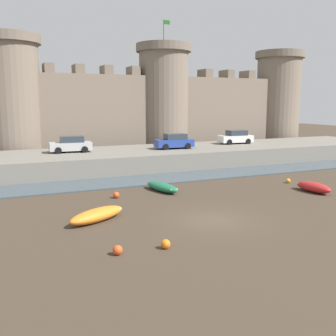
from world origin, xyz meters
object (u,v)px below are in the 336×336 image
Objects in this scene: rowboat_midflat_centre at (313,187)px; car_quay_centre_west at (71,144)px; mooring_buoy_near_shore at (116,195)px; rowboat_foreground_right at (162,187)px; mooring_buoy_off_centre at (118,250)px; rowboat_foreground_centre at (97,215)px; car_quay_centre_east at (236,137)px; mooring_buoy_near_channel at (166,244)px; mooring_buoy_mid_mud at (288,181)px; car_quay_west at (174,141)px.

car_quay_centre_west is at bearing 130.69° from rowboat_midflat_centre.
rowboat_midflat_centre is 6.96× the size of mooring_buoy_near_shore.
rowboat_foreground_right is 12.86m from mooring_buoy_off_centre.
car_quay_centre_east is (21.51, 18.54, 2.17)m from rowboat_foreground_centre.
mooring_buoy_near_channel is 0.11× the size of car_quay_centre_east.
car_quay_centre_east is (19.69, 0.33, 0.00)m from car_quay_centre_west.
mooring_buoy_off_centre is 10.62m from mooring_buoy_near_shore.
mooring_buoy_mid_mud is at bearing 13.51° from rowboat_foreground_centre.
mooring_buoy_near_channel and mooring_buoy_off_centre have the same top height.
car_quay_centre_west reaches higher than rowboat_foreground_right.
car_quay_centre_east is at bearing 40.76° from rowboat_foreground_centre.
rowboat_midflat_centre is 0.76× the size of car_quay_centre_east.
rowboat_midflat_centre is at bearing -75.27° from car_quay_west.
car_quay_west reaches higher than mooring_buoy_near_shore.
mooring_buoy_near_shore is at bearing -144.27° from car_quay_centre_east.
mooring_buoy_off_centre is 1.15× the size of mooring_buoy_mid_mud.
rowboat_foreground_centre is 5.52m from mooring_buoy_near_shore.
mooring_buoy_mid_mud is (15.45, 9.65, -0.03)m from mooring_buoy_near_channel.
rowboat_foreground_centre is 28.48m from car_quay_centre_east.
car_quay_centre_west is at bearing 137.86° from mooring_buoy_mid_mud.
rowboat_midflat_centre is 0.76× the size of car_quay_west.
mooring_buoy_near_shore is at bearing 163.81° from rowboat_midflat_centre.
mooring_buoy_near_shore is 13.53m from car_quay_centre_west.
rowboat_midflat_centre is 23.12m from car_quay_centre_west.
car_quay_west reaches higher than mooring_buoy_near_channel.
rowboat_foreground_centre reaches higher than mooring_buoy_near_channel.
mooring_buoy_near_channel is at bearing -4.44° from mooring_buoy_off_centre.
car_quay_centre_west is at bearing 84.68° from mooring_buoy_off_centre.
mooring_buoy_off_centre is (-2.26, 0.18, -0.00)m from mooring_buoy_near_channel.
rowboat_foreground_right is 8.49× the size of mooring_buoy_near_channel.
car_quay_west is (10.77, -1.34, 0.00)m from car_quay_centre_west.
rowboat_midflat_centre is at bearing 2.56° from rowboat_foreground_centre.
rowboat_midflat_centre is at bearing -104.75° from car_quay_centre_east.
car_quay_centre_east is at bearing 47.46° from mooring_buoy_off_centre.
car_quay_centre_west is (-4.58, 12.58, 2.22)m from rowboat_foreground_right.
rowboat_midflat_centre is 16.80m from car_quay_west.
mooring_buoy_mid_mud is (17.33, 4.16, -0.20)m from rowboat_foreground_centre.
rowboat_midflat_centre reaches higher than mooring_buoy_near_shore.
rowboat_midflat_centre is 7.10× the size of mooring_buoy_off_centre.
mooring_buoy_near_channel is 2.27m from mooring_buoy_off_centre.
rowboat_foreground_centre is at bearing -117.48° from mooring_buoy_near_shore.
rowboat_foreground_right is at bearing -139.47° from car_quay_centre_east.
car_quay_centre_east reaches higher than mooring_buoy_near_shore.
rowboat_foreground_centre reaches higher than mooring_buoy_near_shore.
car_quay_centre_west reaches higher than mooring_buoy_off_centre.
mooring_buoy_mid_mud is at bearing -2.84° from mooring_buoy_near_shore.
mooring_buoy_near_channel is 18.21m from mooring_buoy_mid_mud.
rowboat_midflat_centre is 8.19× the size of mooring_buoy_mid_mud.
rowboat_foreground_right is 11.99m from mooring_buoy_near_channel.
mooring_buoy_mid_mud is at bearing -42.14° from car_quay_centre_west.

